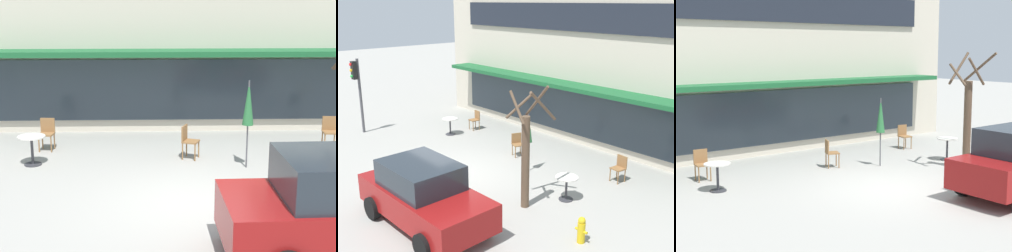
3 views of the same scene
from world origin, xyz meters
TOP-DOWN VIEW (x-y plane):
  - ground_plane at (0.00, 0.00)m, footprint 80.00×80.00m
  - building_facade at (0.00, 9.96)m, footprint 16.31×9.10m
  - cafe_table_near_wall at (-3.90, 2.64)m, footprint 0.70×0.70m
  - patio_umbrella_green_folded at (1.51, 2.28)m, footprint 0.28×0.28m
  - cafe_chair_0 at (4.17, 3.97)m, footprint 0.44×0.44m
  - cafe_chair_1 at (-3.78, 4.00)m, footprint 0.43×0.43m
  - cafe_chair_2 at (0.09, 3.08)m, footprint 0.52×0.52m

SIDE VIEW (x-z plane):
  - ground_plane at x=0.00m, z-range 0.00..0.00m
  - cafe_table_near_wall at x=-3.90m, z-range 0.14..0.90m
  - cafe_chair_0 at x=4.17m, z-range 0.08..0.97m
  - cafe_chair_1 at x=-3.78m, z-range 0.08..0.97m
  - cafe_chair_2 at x=0.09m, z-range 0.08..0.97m
  - patio_umbrella_green_folded at x=1.51m, z-range 0.53..2.73m
  - building_facade at x=0.00m, z-range 0.00..7.25m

